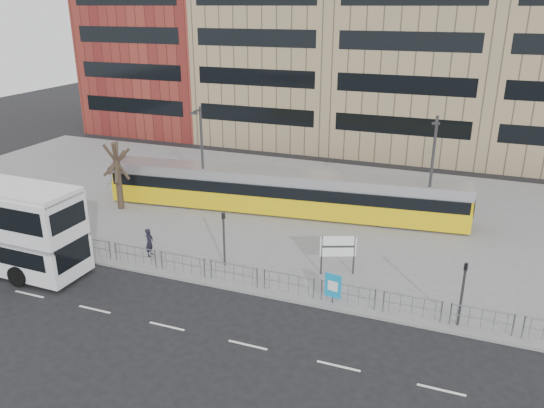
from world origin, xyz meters
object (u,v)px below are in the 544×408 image
(tram, at_px, (282,192))
(ad_panel, at_px, (333,286))
(lamp_post_west, at_px, (202,154))
(bare_tree, at_px, (114,139))
(traffic_light_west, at_px, (224,232))
(traffic_light_east, at_px, (463,286))
(station_sign, at_px, (338,248))
(pedestrian, at_px, (149,242))
(lamp_post_east, at_px, (432,170))

(tram, bearing_deg, ad_panel, -64.81)
(lamp_post_west, relative_size, bare_tree, 0.99)
(ad_panel, relative_size, traffic_light_west, 0.50)
(tram, height_order, traffic_light_east, traffic_light_east)
(station_sign, height_order, pedestrian, station_sign)
(station_sign, bearing_deg, lamp_post_east, 42.02)
(bare_tree, bearing_deg, traffic_light_east, -16.65)
(pedestrian, bearing_deg, station_sign, -90.81)
(station_sign, xyz_separation_m, ad_panel, (0.52, -2.97, -0.61))
(tram, bearing_deg, lamp_post_west, -172.66)
(ad_panel, height_order, lamp_post_west, lamp_post_west)
(lamp_post_east, bearing_deg, pedestrian, -147.13)
(ad_panel, bearing_deg, tram, 130.29)
(station_sign, xyz_separation_m, traffic_light_east, (6.31, -2.79, 0.45))
(tram, bearing_deg, bare_tree, -168.97)
(traffic_light_west, bearing_deg, tram, 103.94)
(tram, distance_m, bare_tree, 11.93)
(lamp_post_west, bearing_deg, traffic_light_west, -55.19)
(station_sign, xyz_separation_m, lamp_post_east, (3.83, 7.69, 2.54))
(station_sign, height_order, bare_tree, bare_tree)
(lamp_post_west, bearing_deg, station_sign, -28.88)
(lamp_post_west, distance_m, bare_tree, 6.00)
(lamp_post_west, xyz_separation_m, bare_tree, (-5.52, -2.09, 1.08))
(traffic_light_east, distance_m, lamp_post_west, 19.79)
(lamp_post_east, bearing_deg, traffic_light_west, -138.15)
(pedestrian, xyz_separation_m, lamp_post_east, (14.44, 9.33, 3.23))
(pedestrian, relative_size, traffic_light_west, 0.54)
(station_sign, bearing_deg, lamp_post_west, 129.63)
(pedestrian, bearing_deg, lamp_post_west, -5.12)
(traffic_light_west, distance_m, traffic_light_east, 12.49)
(station_sign, relative_size, lamp_post_east, 0.30)
(tram, relative_size, station_sign, 11.30)
(ad_panel, xyz_separation_m, traffic_light_west, (-6.60, 1.77, 1.06))
(traffic_light_east, xyz_separation_m, lamp_post_east, (-2.47, 10.47, 2.09))
(lamp_post_west, distance_m, lamp_post_east, 15.13)
(station_sign, bearing_deg, traffic_light_west, 169.63)
(traffic_light_west, xyz_separation_m, lamp_post_east, (9.92, 8.88, 2.09))
(lamp_post_west, xyz_separation_m, lamp_post_east, (15.05, 1.50, 0.09))
(pedestrian, height_order, traffic_light_west, traffic_light_west)
(lamp_post_west, bearing_deg, traffic_light_east, -27.12)
(ad_panel, relative_size, traffic_light_east, 0.50)
(traffic_light_east, bearing_deg, pedestrian, -173.05)
(tram, distance_m, traffic_light_west, 8.70)
(pedestrian, relative_size, traffic_light_east, 0.54)
(ad_panel, distance_m, lamp_post_west, 15.20)
(traffic_light_east, bearing_deg, tram, 150.67)
(ad_panel, distance_m, traffic_light_east, 5.89)
(tram, bearing_deg, lamp_post_east, -5.04)
(traffic_light_west, bearing_deg, traffic_light_east, 8.05)
(lamp_post_west, bearing_deg, lamp_post_east, 5.68)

